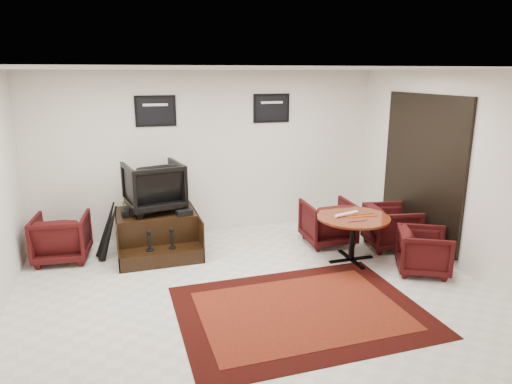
% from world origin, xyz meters
% --- Properties ---
extents(ground, '(6.00, 6.00, 0.00)m').
position_xyz_m(ground, '(0.00, 0.00, 0.00)').
color(ground, beige).
rests_on(ground, ground).
extents(room_shell, '(6.02, 5.02, 2.81)m').
position_xyz_m(room_shell, '(0.41, 0.12, 1.79)').
color(room_shell, silver).
rests_on(room_shell, ground).
extents(area_rug, '(2.87, 2.15, 0.01)m').
position_xyz_m(area_rug, '(0.38, -0.65, 0.01)').
color(area_rug, black).
rests_on(area_rug, ground).
extents(shine_podium, '(1.23, 1.27, 0.63)m').
position_xyz_m(shine_podium, '(-1.04, 1.80, 0.29)').
color(shine_podium, black).
rests_on(shine_podium, ground).
extents(shine_chair, '(0.96, 0.92, 0.86)m').
position_xyz_m(shine_chair, '(-1.04, 1.94, 1.06)').
color(shine_chair, black).
rests_on(shine_chair, shine_podium).
extents(shoes_pair, '(0.23, 0.26, 0.09)m').
position_xyz_m(shoes_pair, '(-1.46, 1.78, 0.68)').
color(shoes_pair, black).
rests_on(shoes_pair, shine_podium).
extents(polish_kit, '(0.27, 0.21, 0.08)m').
position_xyz_m(polish_kit, '(-0.64, 1.55, 0.68)').
color(polish_kit, black).
rests_on(polish_kit, shine_podium).
extents(umbrella_black, '(0.33, 0.12, 0.88)m').
position_xyz_m(umbrella_black, '(-1.76, 1.63, 0.44)').
color(umbrella_black, black).
rests_on(umbrella_black, ground).
extents(umbrella_hooked, '(0.33, 0.13, 0.90)m').
position_xyz_m(umbrella_hooked, '(-1.79, 1.79, 0.45)').
color(umbrella_hooked, black).
rests_on(umbrella_hooked, ground).
extents(armchair_side, '(0.84, 0.79, 0.78)m').
position_xyz_m(armchair_side, '(-2.45, 1.87, 0.39)').
color(armchair_side, black).
rests_on(armchair_side, ground).
extents(meeting_table, '(1.07, 1.07, 0.70)m').
position_xyz_m(meeting_table, '(1.71, 0.52, 0.61)').
color(meeting_table, '#4B150A').
rests_on(meeting_table, ground).
extents(table_chair_back, '(0.81, 0.77, 0.80)m').
position_xyz_m(table_chair_back, '(1.69, 1.30, 0.40)').
color(table_chair_back, black).
rests_on(table_chair_back, ground).
extents(table_chair_window, '(0.82, 0.85, 0.76)m').
position_xyz_m(table_chair_window, '(2.59, 0.82, 0.38)').
color(table_chair_window, black).
rests_on(table_chair_window, ground).
extents(table_chair_corner, '(0.88, 0.89, 0.70)m').
position_xyz_m(table_chair_corner, '(2.47, -0.16, 0.35)').
color(table_chair_corner, black).
rests_on(table_chair_corner, ground).
extents(paper_roll, '(0.42, 0.15, 0.05)m').
position_xyz_m(paper_roll, '(1.62, 0.58, 0.72)').
color(paper_roll, white).
rests_on(paper_roll, meeting_table).
extents(table_clutter, '(0.57, 0.30, 0.01)m').
position_xyz_m(table_clutter, '(1.80, 0.47, 0.71)').
color(table_clutter, '#D1500B').
rests_on(table_clutter, meeting_table).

